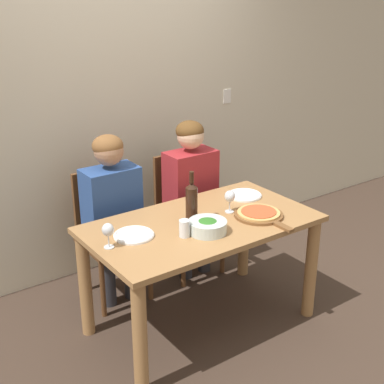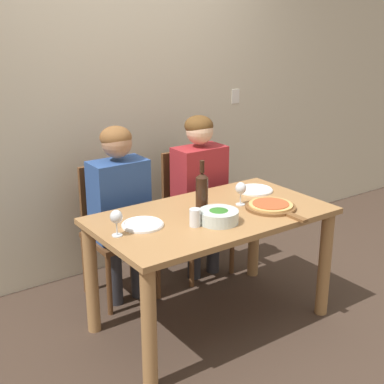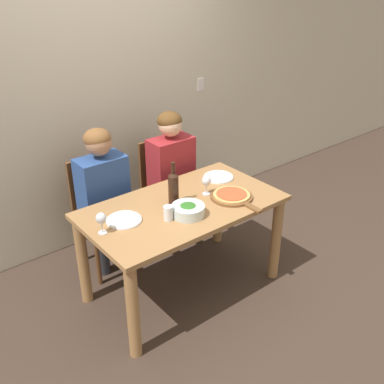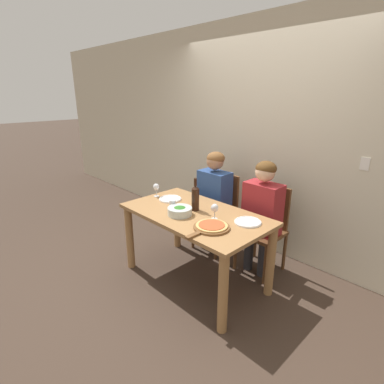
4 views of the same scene
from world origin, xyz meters
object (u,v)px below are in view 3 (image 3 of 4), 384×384
at_px(person_man, 172,167).
at_px(water_tumbler, 168,213).
at_px(chair_left, 100,210).
at_px(wine_glass_right, 206,182).
at_px(wine_glass_left, 101,219).
at_px(broccoli_bowl, 188,210).
at_px(dinner_plate_right, 218,177).
at_px(wine_bottle, 173,187).
at_px(dinner_plate_left, 124,220).
at_px(chair_right, 166,187).
at_px(pizza_on_board, 232,196).
at_px(person_woman, 104,189).

relative_size(person_man, water_tumbler, 11.82).
xyz_separation_m(chair_left, wine_glass_right, (0.55, -0.71, 0.36)).
height_order(person_man, wine_glass_left, person_man).
relative_size(wine_glass_right, water_tumbler, 1.45).
distance_m(broccoli_bowl, dinner_plate_right, 0.65).
bearing_deg(wine_glass_right, person_man, 78.57).
distance_m(wine_bottle, wine_glass_right, 0.29).
relative_size(broccoli_bowl, dinner_plate_left, 0.97).
bearing_deg(chair_left, wine_bottle, -68.58).
height_order(person_man, broccoli_bowl, person_man).
distance_m(wine_bottle, dinner_plate_left, 0.43).
height_order(chair_left, chair_right, same).
distance_m(chair_right, person_man, 0.26).
relative_size(dinner_plate_right, pizza_on_board, 0.53).
bearing_deg(person_man, water_tumbler, -128.20).
bearing_deg(pizza_on_board, chair_right, 89.46).
bearing_deg(person_woman, dinner_plate_left, -104.81).
distance_m(broccoli_bowl, dinner_plate_left, 0.45).
distance_m(person_woman, water_tumbler, 0.73).
bearing_deg(wine_bottle, dinner_plate_left, 177.46).
xyz_separation_m(person_man, dinner_plate_left, (-0.81, -0.55, 0.02)).
bearing_deg(wine_bottle, chair_right, 59.10).
bearing_deg(chair_left, person_man, -9.47).
xyz_separation_m(person_woman, dinner_plate_left, (-0.14, -0.55, 0.02)).
height_order(broccoli_bowl, water_tumbler, water_tumbler).
distance_m(broccoli_bowl, water_tumbler, 0.15).
xyz_separation_m(dinner_plate_left, wine_glass_left, (-0.19, -0.04, 0.10)).
height_order(dinner_plate_right, wine_glass_left, wine_glass_left).
relative_size(chair_left, wine_glass_right, 6.19).
distance_m(broccoli_bowl, pizza_on_board, 0.42).
height_order(chair_right, water_tumbler, chair_right).
relative_size(wine_bottle, pizza_on_board, 0.72).
height_order(chair_left, water_tumbler, chair_left).
height_order(dinner_plate_left, water_tumbler, water_tumbler).
bearing_deg(chair_left, broccoli_bowl, -74.10).
bearing_deg(wine_glass_right, wine_bottle, 173.80).
xyz_separation_m(person_woman, person_man, (0.67, 0.00, 0.00)).
distance_m(wine_bottle, pizza_on_board, 0.46).
bearing_deg(dinner_plate_left, pizza_on_board, -15.12).
height_order(chair_right, pizza_on_board, chair_right).
bearing_deg(chair_right, pizza_on_board, -90.54).
bearing_deg(pizza_on_board, wine_glass_right, 123.61).
height_order(chair_left, person_man, person_man).
height_order(chair_right, broccoli_bowl, chair_right).
bearing_deg(broccoli_bowl, chair_right, 64.02).
bearing_deg(chair_left, dinner_plate_left, -102.38).
distance_m(person_woman, wine_bottle, 0.64).
xyz_separation_m(person_man, wine_bottle, (-0.40, -0.56, 0.15)).
xyz_separation_m(chair_left, person_woman, (-0.00, -0.11, 0.24)).
height_order(pizza_on_board, wine_glass_left, wine_glass_left).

